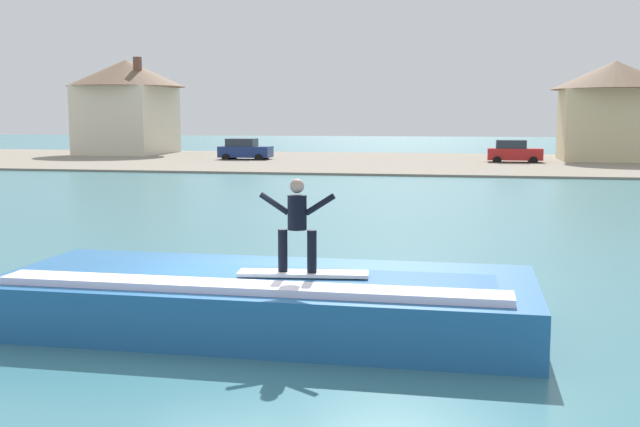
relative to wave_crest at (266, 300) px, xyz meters
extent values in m
plane|color=#38717C|center=(-0.89, -0.11, -0.49)|extent=(260.00, 260.00, 0.00)
cube|color=#235F9C|center=(0.00, 0.04, -0.03)|extent=(9.30, 3.73, 0.91)
cube|color=#235F9C|center=(0.00, -0.42, 0.48)|extent=(7.90, 1.68, 0.10)
cube|color=white|center=(0.00, -1.17, 0.49)|extent=(8.37, 0.67, 0.12)
cube|color=white|center=(0.75, -0.35, 0.58)|extent=(2.24, 0.73, 0.06)
cube|color=black|center=(0.75, -0.35, 0.60)|extent=(2.01, 0.28, 0.01)
cylinder|color=black|center=(0.41, -0.39, 0.97)|extent=(0.16, 0.16, 0.72)
cylinder|color=black|center=(0.91, -0.39, 0.97)|extent=(0.16, 0.16, 0.72)
cylinder|color=black|center=(0.66, -0.39, 1.62)|extent=(0.32, 0.32, 0.58)
sphere|color=tan|center=(0.66, -0.39, 2.06)|extent=(0.24, 0.24, 0.24)
cylinder|color=black|center=(0.27, -0.39, 1.76)|extent=(0.52, 0.10, 0.38)
cylinder|color=black|center=(1.05, -0.39, 1.76)|extent=(0.52, 0.10, 0.38)
cube|color=gray|center=(-0.89, 48.59, -0.41)|extent=(120.00, 27.85, 0.15)
cube|color=navy|center=(-14.97, 48.66, 0.28)|extent=(4.29, 1.97, 0.90)
cube|color=#262D38|center=(-15.29, 48.66, 1.05)|extent=(2.36, 1.77, 0.64)
cylinder|color=black|center=(-13.57, 49.69, -0.17)|extent=(0.64, 0.22, 0.64)
cylinder|color=black|center=(-13.57, 47.62, -0.17)|extent=(0.64, 0.22, 0.64)
cylinder|color=black|center=(-16.36, 49.69, -0.17)|extent=(0.64, 0.22, 0.64)
cylinder|color=black|center=(-16.36, 47.62, -0.17)|extent=(0.64, 0.22, 0.64)
cube|color=red|center=(6.74, 48.85, 0.28)|extent=(4.16, 1.82, 0.90)
cube|color=#262D38|center=(6.43, 48.85, 1.05)|extent=(2.29, 1.64, 0.64)
cylinder|color=black|center=(8.10, 49.81, -0.17)|extent=(0.64, 0.22, 0.64)
cylinder|color=black|center=(8.10, 47.89, -0.17)|extent=(0.64, 0.22, 0.64)
cylinder|color=black|center=(5.39, 49.81, -0.17)|extent=(0.64, 0.22, 0.64)
cylinder|color=black|center=(5.39, 47.89, -0.17)|extent=(0.64, 0.22, 0.64)
cube|color=beige|center=(-28.78, 55.83, 2.74)|extent=(7.18, 8.91, 6.46)
cone|color=brown|center=(-28.78, 55.83, 7.23)|extent=(11.05, 11.05, 2.52)
cube|color=brown|center=(-26.99, 54.49, 7.73)|extent=(0.60, 0.60, 1.80)
cube|color=beige|center=(14.55, 52.70, 2.43)|extent=(8.06, 6.58, 5.84)
cone|color=brown|center=(14.55, 52.70, 6.47)|extent=(10.00, 10.00, 2.25)
camera|label=1|loc=(3.50, -12.77, 3.21)|focal=43.16mm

